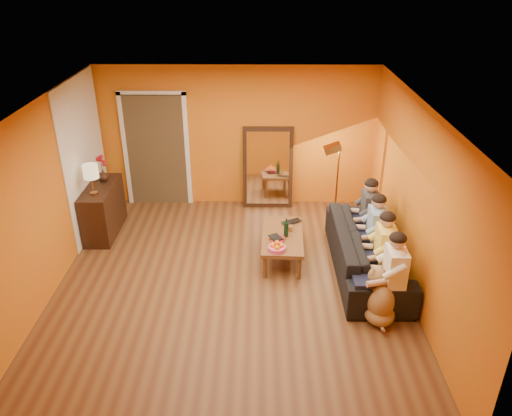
{
  "coord_description": "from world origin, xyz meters",
  "views": [
    {
      "loc": [
        0.41,
        -5.92,
        4.25
      ],
      "look_at": [
        0.35,
        0.5,
        1.0
      ],
      "focal_mm": 35.0,
      "sensor_mm": 36.0,
      "label": 1
    }
  ],
  "objects_px": {
    "table_lamp": "(92,180)",
    "laptop": "(293,223)",
    "sofa": "(367,250)",
    "person_far_right": "(369,215)",
    "wine_bottle": "(286,227)",
    "tumbler": "(290,228)",
    "person_mid_right": "(376,232)",
    "mirror_frame": "(268,168)",
    "person_mid_left": "(385,252)",
    "sideboard": "(103,210)",
    "floor_lamp": "(337,184)",
    "vase": "(103,175)",
    "coffee_table": "(282,246)",
    "person_far_left": "(394,275)",
    "dog": "(380,296)"
  },
  "relations": [
    {
      "from": "coffee_table",
      "to": "tumbler",
      "type": "height_order",
      "value": "tumbler"
    },
    {
      "from": "tumbler",
      "to": "vase",
      "type": "xyz_separation_m",
      "value": [
        -3.12,
        0.94,
        0.48
      ]
    },
    {
      "from": "table_lamp",
      "to": "vase",
      "type": "height_order",
      "value": "table_lamp"
    },
    {
      "from": "coffee_table",
      "to": "vase",
      "type": "height_order",
      "value": "vase"
    },
    {
      "from": "coffee_table",
      "to": "dog",
      "type": "relative_size",
      "value": 1.7
    },
    {
      "from": "floor_lamp",
      "to": "tumbler",
      "type": "bearing_deg",
      "value": -128.8
    },
    {
      "from": "tumbler",
      "to": "sideboard",
      "type": "bearing_deg",
      "value": 167.49
    },
    {
      "from": "sofa",
      "to": "person_mid_right",
      "type": "height_order",
      "value": "person_mid_right"
    },
    {
      "from": "floor_lamp",
      "to": "dog",
      "type": "height_order",
      "value": "floor_lamp"
    },
    {
      "from": "table_lamp",
      "to": "laptop",
      "type": "distance_m",
      "value": 3.25
    },
    {
      "from": "table_lamp",
      "to": "sideboard",
      "type": "bearing_deg",
      "value": 90.0
    },
    {
      "from": "vase",
      "to": "tumbler",
      "type": "bearing_deg",
      "value": -16.81
    },
    {
      "from": "person_mid_right",
      "to": "sofa",
      "type": "bearing_deg",
      "value": -142.43
    },
    {
      "from": "sofa",
      "to": "coffee_table",
      "type": "height_order",
      "value": "sofa"
    },
    {
      "from": "laptop",
      "to": "sofa",
      "type": "bearing_deg",
      "value": -61.37
    },
    {
      "from": "sofa",
      "to": "floor_lamp",
      "type": "bearing_deg",
      "value": 9.47
    },
    {
      "from": "mirror_frame",
      "to": "laptop",
      "type": "distance_m",
      "value": 1.62
    },
    {
      "from": "sideboard",
      "to": "person_mid_right",
      "type": "height_order",
      "value": "person_mid_right"
    },
    {
      "from": "sofa",
      "to": "person_far_left",
      "type": "relative_size",
      "value": 1.97
    },
    {
      "from": "dog",
      "to": "person_mid_left",
      "type": "height_order",
      "value": "person_mid_left"
    },
    {
      "from": "person_mid_right",
      "to": "mirror_frame",
      "type": "bearing_deg",
      "value": 126.56
    },
    {
      "from": "sofa",
      "to": "person_mid_right",
      "type": "xyz_separation_m",
      "value": [
        0.13,
        0.1,
        0.26
      ]
    },
    {
      "from": "person_mid_left",
      "to": "tumbler",
      "type": "height_order",
      "value": "person_mid_left"
    },
    {
      "from": "mirror_frame",
      "to": "sofa",
      "type": "xyz_separation_m",
      "value": [
        1.45,
        -2.23,
        -0.41
      ]
    },
    {
      "from": "sideboard",
      "to": "vase",
      "type": "xyz_separation_m",
      "value": [
        0.0,
        0.25,
        0.52
      ]
    },
    {
      "from": "person_far_left",
      "to": "dog",
      "type": "bearing_deg",
      "value": -145.94
    },
    {
      "from": "floor_lamp",
      "to": "tumbler",
      "type": "distance_m",
      "value": 1.43
    },
    {
      "from": "person_far_left",
      "to": "tumbler",
      "type": "relative_size",
      "value": 12.8
    },
    {
      "from": "wine_bottle",
      "to": "floor_lamp",
      "type": "bearing_deg",
      "value": 54.0
    },
    {
      "from": "wine_bottle",
      "to": "vase",
      "type": "xyz_separation_m",
      "value": [
        -3.05,
        1.11,
        0.37
      ]
    },
    {
      "from": "person_far_left",
      "to": "person_mid_right",
      "type": "xyz_separation_m",
      "value": [
        0.0,
        1.1,
        0.0
      ]
    },
    {
      "from": "tumbler",
      "to": "vase",
      "type": "bearing_deg",
      "value": 163.19
    },
    {
      "from": "mirror_frame",
      "to": "floor_lamp",
      "type": "distance_m",
      "value": 1.36
    },
    {
      "from": "tumbler",
      "to": "wine_bottle",
      "type": "bearing_deg",
      "value": -112.38
    },
    {
      "from": "floor_lamp",
      "to": "person_far_left",
      "type": "xyz_separation_m",
      "value": [
        0.39,
        -2.57,
        -0.11
      ]
    },
    {
      "from": "person_mid_left",
      "to": "person_mid_right",
      "type": "bearing_deg",
      "value": 90.0
    },
    {
      "from": "floor_lamp",
      "to": "mirror_frame",
      "type": "bearing_deg",
      "value": 149.94
    },
    {
      "from": "sideboard",
      "to": "table_lamp",
      "type": "relative_size",
      "value": 2.31
    },
    {
      "from": "person_far_right",
      "to": "wine_bottle",
      "type": "distance_m",
      "value": 1.37
    },
    {
      "from": "mirror_frame",
      "to": "sideboard",
      "type": "xyz_separation_m",
      "value": [
        -2.79,
        -1.08,
        -0.34
      ]
    },
    {
      "from": "coffee_table",
      "to": "dog",
      "type": "xyz_separation_m",
      "value": [
        1.2,
        -1.46,
        0.15
      ]
    },
    {
      "from": "coffee_table",
      "to": "mirror_frame",
      "type": "bearing_deg",
      "value": 98.62
    },
    {
      "from": "wine_bottle",
      "to": "tumbler",
      "type": "bearing_deg",
      "value": 67.62
    },
    {
      "from": "floor_lamp",
      "to": "person_far_right",
      "type": "distance_m",
      "value": 1.01
    },
    {
      "from": "floor_lamp",
      "to": "person_mid_left",
      "type": "relative_size",
      "value": 1.18
    },
    {
      "from": "person_mid_left",
      "to": "table_lamp",
      "type": "bearing_deg",
      "value": 163.42
    },
    {
      "from": "sideboard",
      "to": "person_far_right",
      "type": "xyz_separation_m",
      "value": [
        4.37,
        -0.5,
        0.18
      ]
    },
    {
      "from": "sofa",
      "to": "wine_bottle",
      "type": "distance_m",
      "value": 1.25
    },
    {
      "from": "person_mid_left",
      "to": "sideboard",
      "type": "bearing_deg",
      "value": 159.88
    },
    {
      "from": "vase",
      "to": "table_lamp",
      "type": "bearing_deg",
      "value": -90.0
    }
  ]
}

